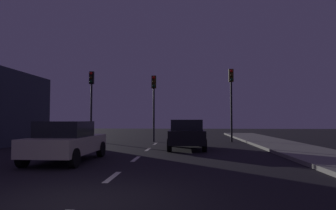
{
  "coord_description": "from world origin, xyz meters",
  "views": [
    {
      "loc": [
        2.01,
        -5.6,
        1.56
      ],
      "look_at": [
        0.85,
        13.5,
        2.48
      ],
      "focal_mm": 32.47,
      "sensor_mm": 36.0,
      "label": 1
    }
  ],
  "objects_px": {
    "traffic_signal_center": "(154,95)",
    "car_stopped_ahead": "(187,134)",
    "traffic_signal_left": "(91,92)",
    "traffic_signal_right": "(231,91)",
    "car_adjacent_lane": "(66,141)"
  },
  "relations": [
    {
      "from": "car_stopped_ahead",
      "to": "car_adjacent_lane",
      "type": "distance_m",
      "value": 6.79
    },
    {
      "from": "traffic_signal_center",
      "to": "car_stopped_ahead",
      "type": "relative_size",
      "value": 1.14
    },
    {
      "from": "car_adjacent_lane",
      "to": "traffic_signal_right",
      "type": "bearing_deg",
      "value": 53.52
    },
    {
      "from": "traffic_signal_right",
      "to": "car_stopped_ahead",
      "type": "distance_m",
      "value": 6.65
    },
    {
      "from": "traffic_signal_left",
      "to": "car_adjacent_lane",
      "type": "xyz_separation_m",
      "value": [
        2.36,
        -10.28,
        -2.76
      ]
    },
    {
      "from": "traffic_signal_left",
      "to": "traffic_signal_right",
      "type": "xyz_separation_m",
      "value": [
        9.96,
        0.0,
        0.05
      ]
    },
    {
      "from": "car_stopped_ahead",
      "to": "traffic_signal_center",
      "type": "bearing_deg",
      "value": 114.11
    },
    {
      "from": "traffic_signal_left",
      "to": "car_adjacent_lane",
      "type": "relative_size",
      "value": 1.23
    },
    {
      "from": "traffic_signal_right",
      "to": "car_stopped_ahead",
      "type": "relative_size",
      "value": 1.24
    },
    {
      "from": "traffic_signal_center",
      "to": "traffic_signal_left",
      "type": "bearing_deg",
      "value": 179.99
    },
    {
      "from": "traffic_signal_center",
      "to": "car_stopped_ahead",
      "type": "xyz_separation_m",
      "value": [
        2.31,
        -5.16,
        -2.51
      ]
    },
    {
      "from": "traffic_signal_right",
      "to": "car_adjacent_lane",
      "type": "distance_m",
      "value": 13.09
    },
    {
      "from": "traffic_signal_left",
      "to": "traffic_signal_center",
      "type": "xyz_separation_m",
      "value": [
        4.51,
        -0.0,
        -0.22
      ]
    },
    {
      "from": "traffic_signal_left",
      "to": "traffic_signal_right",
      "type": "bearing_deg",
      "value": 0.0
    },
    {
      "from": "traffic_signal_right",
      "to": "car_stopped_ahead",
      "type": "height_order",
      "value": "traffic_signal_right"
    }
  ]
}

